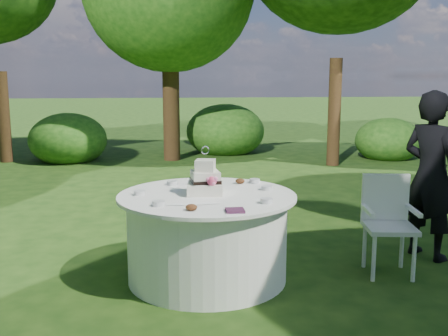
{
  "coord_description": "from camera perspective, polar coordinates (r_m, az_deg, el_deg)",
  "views": [
    {
      "loc": [
        -0.36,
        -4.44,
        1.79
      ],
      "look_at": [
        0.15,
        0.0,
        1.0
      ],
      "focal_mm": 42.0,
      "sensor_mm": 36.0,
      "label": 1
    }
  ],
  "objects": [
    {
      "name": "guest",
      "position": [
        5.51,
        21.59,
        -0.75
      ],
      "size": [
        0.63,
        0.72,
        1.66
      ],
      "primitive_type": "imported",
      "rotation": [
        0.0,
        0.0,
        2.06
      ],
      "color": "black",
      "rests_on": "ground"
    },
    {
      "name": "cake",
      "position": [
        4.58,
        -2.03,
        -1.42
      ],
      "size": [
        0.34,
        0.34,
        0.42
      ],
      "color": "white",
      "rests_on": "table"
    },
    {
      "name": "chair",
      "position": [
        5.03,
        17.39,
        -5.09
      ],
      "size": [
        0.5,
        0.49,
        0.9
      ],
      "color": "silver",
      "rests_on": "ground"
    },
    {
      "name": "petal_cups",
      "position": [
        4.52,
        -0.61,
        -2.7
      ],
      "size": [
        0.61,
        1.06,
        0.05
      ],
      "color": "#562D16",
      "rests_on": "table"
    },
    {
      "name": "ground",
      "position": [
        4.8,
        -1.82,
        -11.87
      ],
      "size": [
        80.0,
        80.0,
        0.0
      ],
      "primitive_type": "plane",
      "color": "#16340E",
      "rests_on": "ground"
    },
    {
      "name": "votives",
      "position": [
        4.62,
        -1.48,
        -2.5
      ],
      "size": [
        1.24,
        0.91,
        0.04
      ],
      "color": "silver",
      "rests_on": "table"
    },
    {
      "name": "feather_plume",
      "position": [
        4.22,
        -3.48,
        -3.92
      ],
      "size": [
        0.48,
        0.07,
        0.01
      ],
      "primitive_type": "ellipsoid",
      "color": "white",
      "rests_on": "table"
    },
    {
      "name": "napkins",
      "position": [
        4.0,
        1.21,
        -4.63
      ],
      "size": [
        0.14,
        0.14,
        0.02
      ],
      "primitive_type": "cube",
      "color": "#491F3E",
      "rests_on": "table"
    },
    {
      "name": "table",
      "position": [
        4.67,
        -1.84,
        -7.44
      ],
      "size": [
        1.56,
        1.56,
        0.77
      ],
      "color": "white",
      "rests_on": "ground"
    }
  ]
}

